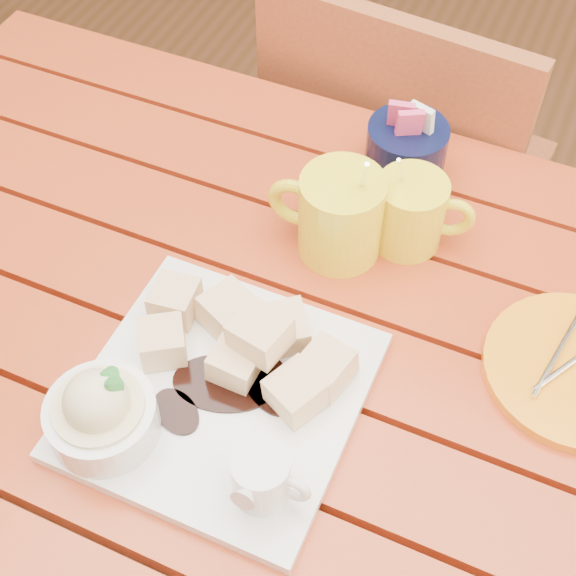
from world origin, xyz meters
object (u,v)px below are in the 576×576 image
at_px(table, 252,370).
at_px(chair_far, 399,180).
at_px(coffee_mug_right, 412,212).
at_px(dessert_plate, 194,392).
at_px(coffee_mug_left, 338,214).

xyz_separation_m(table, chair_far, (0.02, 0.54, -0.15)).
height_order(table, chair_far, chair_far).
bearing_deg(coffee_mug_right, chair_far, 91.03).
bearing_deg(dessert_plate, chair_far, 87.95).
relative_size(table, coffee_mug_right, 8.56).
relative_size(coffee_mug_left, coffee_mug_right, 1.18).
distance_m(coffee_mug_left, coffee_mug_right, 0.09).
distance_m(dessert_plate, coffee_mug_left, 0.27).
bearing_deg(chair_far, dessert_plate, 93.51).
bearing_deg(coffee_mug_right, coffee_mug_left, -163.56).
bearing_deg(table, chair_far, 87.59).
distance_m(coffee_mug_right, chair_far, 0.48).
relative_size(coffee_mug_left, chair_far, 0.19).
height_order(table, dessert_plate, dessert_plate).
relative_size(dessert_plate, coffee_mug_right, 2.01).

